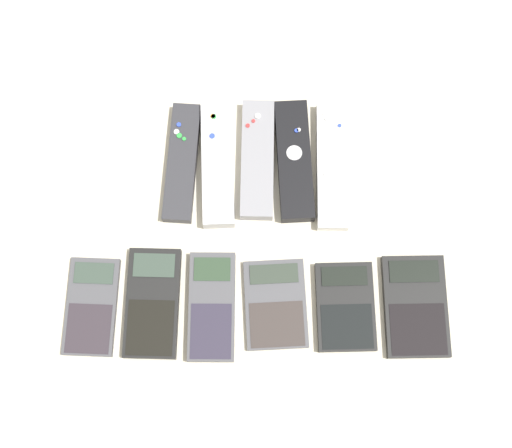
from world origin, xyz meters
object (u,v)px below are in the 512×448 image
Objects in this scene: remote_1 at (217,165)px; calculator_1 at (152,303)px; remote_0 at (181,162)px; calculator_3 at (275,304)px; remote_2 at (254,160)px; remote_3 at (293,161)px; calculator_2 at (211,307)px; remote_4 at (331,166)px; calculator_5 at (414,306)px; calculator_0 at (90,306)px; calculator_4 at (344,307)px.

calculator_1 is at bearing -115.70° from remote_1.
calculator_3 is at bearing -53.19° from remote_0.
remote_2 is 0.06m from remote_3.
calculator_2 is (-0.12, -0.22, -0.00)m from remote_3.
remote_1 reaches higher than calculator_1.
remote_2 is 0.98× the size of remote_3.
remote_1 is 0.06m from remote_2.
calculator_5 is (0.12, -0.21, -0.00)m from remote_4.
calculator_3 is (-0.08, -0.21, -0.00)m from remote_4.
remote_3 reaches higher than calculator_2.
remote_1 is 0.17m from remote_4.
remote_2 reaches higher than calculator_0.
remote_3 is at bearing 1.76° from remote_1.
remote_1 is at bearing -179.25° from remote_4.
remote_3 reaches higher than calculator_3.
calculator_5 is at bearing -42.94° from remote_2.
calculator_4 is (0.10, -0.00, 0.00)m from calculator_3.
calculator_2 is at bearing 179.33° from calculator_5.
remote_3 reaches higher than remote_0.
calculator_0 is 0.17m from calculator_2.
calculator_1 is 1.07× the size of calculator_5.
remote_4 is at bearing -10.69° from remote_3.
calculator_3 is (0.09, -0.21, -0.01)m from remote_1.
calculator_0 is at bearing 179.98° from calculator_2.
remote_2 is 0.32m from calculator_0.
calculator_3 is at bearing -81.39° from remote_2.
calculator_0 is at bearing -116.14° from remote_0.
remote_2 is at bearing 135.19° from calculator_5.
remote_2 is 1.25× the size of calculator_5.
calculator_1 reaches higher than calculator_4.
remote_3 is at bearing 127.13° from calculator_5.
remote_4 is at bearing 39.68° from calculator_1.
remote_3 is at bearing 38.97° from calculator_0.
calculator_3 is 1.03× the size of calculator_4.
remote_3 is 1.42× the size of calculator_3.
calculator_0 and calculator_3 have the same top height.
remote_1 reaches higher than calculator_0.
calculator_3 is at bearing 2.91° from calculator_0.
calculator_4 is at bearing -58.87° from remote_2.
calculator_5 is (0.20, -0.00, 0.00)m from calculator_3.
calculator_5 is (0.10, 0.00, -0.00)m from calculator_4.
calculator_1 is at bearing 5.22° from calculator_0.
calculator_3 is 0.90× the size of calculator_5.
remote_1 is 0.23m from calculator_1.
calculator_2 is at bearing -104.65° from remote_2.
calculator_1 is 1.23× the size of calculator_4.
remote_2 is at bearing 175.02° from remote_3.
calculator_2 reaches higher than calculator_1.
calculator_3 is at bearing -69.66° from remote_1.
remote_4 is at bearing 117.56° from calculator_5.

